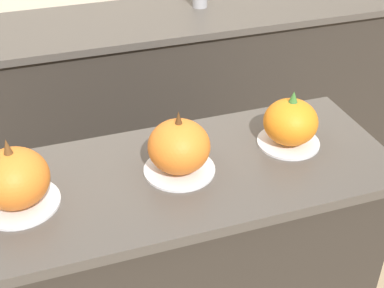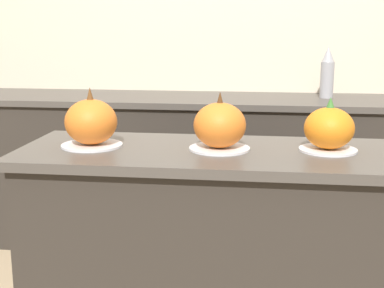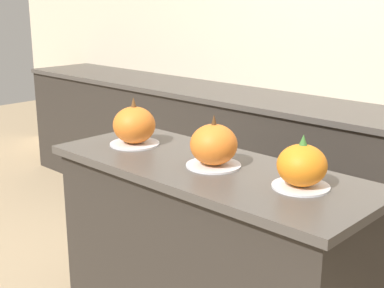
# 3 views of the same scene
# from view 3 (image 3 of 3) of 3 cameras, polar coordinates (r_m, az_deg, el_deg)

# --- Properties ---
(kitchen_island) EXTENTS (1.42, 0.56, 0.89)m
(kitchen_island) POSITION_cam_3_polar(r_m,az_deg,el_deg) (2.34, 1.56, -12.58)
(kitchen_island) COLOR #2D2823
(kitchen_island) RESTS_ON ground_plane
(back_counter) EXTENTS (6.00, 0.60, 0.92)m
(back_counter) POSITION_cam_3_polar(r_m,az_deg,el_deg) (3.29, 16.34, -4.48)
(back_counter) COLOR #2D2823
(back_counter) RESTS_ON ground_plane
(pumpkin_cake_left) EXTENTS (0.23, 0.23, 0.22)m
(pumpkin_cake_left) POSITION_cam_3_polar(r_m,az_deg,el_deg) (2.46, -6.24, 1.91)
(pumpkin_cake_left) COLOR silver
(pumpkin_cake_left) RESTS_ON kitchen_island
(pumpkin_cake_center) EXTENTS (0.22, 0.22, 0.21)m
(pumpkin_cake_center) POSITION_cam_3_polar(r_m,az_deg,el_deg) (2.13, 2.33, -0.19)
(pumpkin_cake_center) COLOR silver
(pumpkin_cake_center) RESTS_ON kitchen_island
(pumpkin_cake_right) EXTENTS (0.21, 0.21, 0.20)m
(pumpkin_cake_right) POSITION_cam_3_polar(r_m,az_deg,el_deg) (1.93, 11.64, -2.37)
(pumpkin_cake_right) COLOR silver
(pumpkin_cake_right) RESTS_ON kitchen_island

